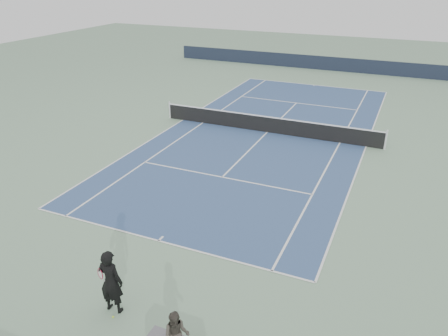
% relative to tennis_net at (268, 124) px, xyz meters
% --- Properties ---
extents(ground, '(80.00, 80.00, 0.00)m').
position_rel_tennis_net_xyz_m(ground, '(0.00, 0.00, -0.50)').
color(ground, gray).
extents(court_surface, '(10.97, 23.77, 0.01)m').
position_rel_tennis_net_xyz_m(court_surface, '(0.00, 0.00, -0.50)').
color(court_surface, '#324C78').
rests_on(court_surface, ground).
extents(tennis_net, '(12.90, 0.10, 1.07)m').
position_rel_tennis_net_xyz_m(tennis_net, '(0.00, 0.00, 0.00)').
color(tennis_net, silver).
rests_on(tennis_net, ground).
extents(windscreen_far, '(30.00, 0.25, 1.20)m').
position_rel_tennis_net_xyz_m(windscreen_far, '(0.00, 17.88, 0.10)').
color(windscreen_far, black).
rests_on(windscreen_far, ground).
extents(tennis_player, '(0.83, 0.57, 1.95)m').
position_rel_tennis_net_xyz_m(tennis_player, '(0.61, -15.23, 0.47)').
color(tennis_player, black).
rests_on(tennis_player, ground).
extents(tennis_ball, '(0.06, 0.06, 0.06)m').
position_rel_tennis_net_xyz_m(tennis_ball, '(0.77, -15.51, -0.47)').
color(tennis_ball, '#BFEA2F').
rests_on(tennis_ball, ground).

